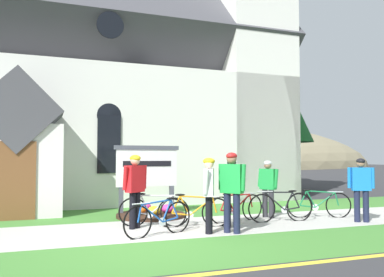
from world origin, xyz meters
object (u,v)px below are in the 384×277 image
object	(u,v)px
bicycle_yellow	(281,207)
bicycle_white	(159,218)
bicycle_blue	(194,212)
bicycle_black	(154,211)
cyclist_in_blue_jersey	(232,185)
bicycle_orange	(319,204)
cyclist_in_white_jersey	(268,185)
cyclist_in_yellow_jersey	(135,185)
cyclist_in_orange_jersey	(209,189)
roadside_conifer	(279,104)
bicycle_silver	(237,208)
cyclist_in_red_jersey	(361,185)
church_sign	(147,169)
cyclist_in_green_jersey	(232,188)

from	to	relation	value
bicycle_yellow	bicycle_white	world-z (taller)	bicycle_yellow
bicycle_blue	bicycle_black	bearing A→B (deg)	153.24
cyclist_in_blue_jersey	bicycle_orange	bearing A→B (deg)	20.88
bicycle_blue	cyclist_in_white_jersey	size ratio (longest dim) A/B	1.11
bicycle_orange	bicycle_black	xyz separation A→B (m)	(-4.65, 0.22, 0.00)
cyclist_in_yellow_jersey	cyclist_in_blue_jersey	distance (m)	2.28
bicycle_white	bicycle_orange	bearing A→B (deg)	11.08
cyclist_in_orange_jersey	cyclist_in_yellow_jersey	world-z (taller)	cyclist_in_yellow_jersey
bicycle_black	bicycle_blue	xyz separation A→B (m)	(0.88, -0.44, -0.00)
bicycle_blue	roadside_conifer	distance (m)	13.42
bicycle_silver	cyclist_in_white_jersey	size ratio (longest dim) A/B	1.09
cyclist_in_red_jersey	roadside_conifer	size ratio (longest dim) A/B	0.25
cyclist_in_blue_jersey	cyclist_in_orange_jersey	bearing A→B (deg)	163.70
cyclist_in_yellow_jersey	cyclist_in_white_jersey	xyz separation A→B (m)	(3.83, 0.45, -0.11)
cyclist_in_yellow_jersey	bicycle_white	bearing A→B (deg)	-72.51
bicycle_blue	cyclist_in_red_jersey	world-z (taller)	cyclist_in_red_jersey
bicycle_white	cyclist_in_blue_jersey	world-z (taller)	cyclist_in_blue_jersey
bicycle_orange	cyclist_in_yellow_jersey	world-z (taller)	cyclist_in_yellow_jersey
bicycle_orange	cyclist_in_yellow_jersey	distance (m)	5.19
bicycle_orange	bicycle_black	world-z (taller)	bicycle_black
bicycle_silver	cyclist_in_white_jersey	distance (m)	1.28
church_sign	bicycle_orange	world-z (taller)	church_sign
bicycle_yellow	roadside_conifer	bearing A→B (deg)	57.76
bicycle_silver	cyclist_in_yellow_jersey	world-z (taller)	cyclist_in_yellow_jersey
bicycle_silver	roadside_conifer	size ratio (longest dim) A/B	0.26
cyclist_in_yellow_jersey	cyclist_in_green_jersey	distance (m)	2.31
bicycle_orange	cyclist_in_green_jersey	xyz separation A→B (m)	(-2.91, -0.51, 0.56)
church_sign	bicycle_blue	size ratio (longest dim) A/B	1.15
church_sign	roadside_conifer	size ratio (longest dim) A/B	0.30
bicycle_blue	cyclist_in_orange_jersey	distance (m)	1.07
bicycle_silver	cyclist_in_green_jersey	world-z (taller)	cyclist_in_green_jersey
roadside_conifer	bicycle_orange	bearing A→B (deg)	-116.58
bicycle_orange	bicycle_blue	world-z (taller)	bicycle_blue
bicycle_black	cyclist_in_red_jersey	world-z (taller)	cyclist_in_red_jersey
cyclist_in_blue_jersey	bicycle_silver	bearing A→B (deg)	60.02
bicycle_orange	cyclist_in_white_jersey	size ratio (longest dim) A/B	1.06
cyclist_in_white_jersey	bicycle_orange	bearing A→B (deg)	-20.27
bicycle_orange	bicycle_blue	xyz separation A→B (m)	(-3.78, -0.22, 0.00)
bicycle_black	roadside_conifer	xyz separation A→B (m)	(9.32, 9.10, 4.20)
cyclist_in_red_jersey	cyclist_in_green_jersey	distance (m)	3.47
cyclist_in_yellow_jersey	roadside_conifer	distance (m)	13.97
bicycle_orange	bicycle_white	bearing A→B (deg)	-168.92
bicycle_yellow	bicycle_black	bearing A→B (deg)	171.71
bicycle_orange	roadside_conifer	bearing A→B (deg)	63.42
bicycle_silver	cyclist_in_green_jersey	xyz separation A→B (m)	(-0.47, -0.69, 0.57)
cyclist_in_orange_jersey	cyclist_in_blue_jersey	distance (m)	0.51
bicycle_orange	cyclist_in_orange_jersey	xyz separation A→B (m)	(-3.75, -1.10, 0.60)
bicycle_black	cyclist_in_blue_jersey	size ratio (longest dim) A/B	0.92
bicycle_black	cyclist_in_white_jersey	size ratio (longest dim) A/B	1.04
bicycle_silver	bicycle_white	bearing A→B (deg)	-154.78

